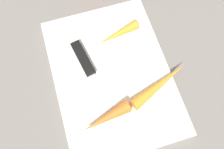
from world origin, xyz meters
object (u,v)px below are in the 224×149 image
cutting_board (112,75)px  carrot_medium (106,118)px  carrot_longest (160,84)px  carrot_shortest (118,34)px  knife (85,63)px

cutting_board → carrot_medium: (-0.09, 0.04, 0.02)m
carrot_longest → carrot_medium: carrot_medium is taller
carrot_shortest → carrot_longest: 0.16m
cutting_board → knife: 0.07m
carrot_medium → carrot_shortest: bearing=-126.5°
carrot_longest → carrot_medium: (-0.04, 0.13, 0.00)m
cutting_board → carrot_shortest: 0.10m
cutting_board → knife: knife is taller
cutting_board → carrot_shortest: bearing=-24.5°
carrot_medium → knife: bearing=-98.1°
carrot_shortest → carrot_medium: carrot_medium is taller
carrot_longest → carrot_medium: size_ratio=1.42×
knife → carrot_shortest: carrot_shortest is taller
carrot_longest → knife: bearing=123.5°
cutting_board → carrot_longest: size_ratio=2.40×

